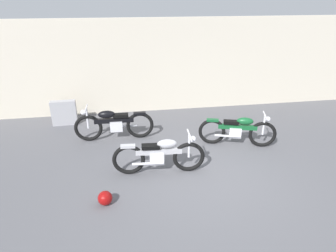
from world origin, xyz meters
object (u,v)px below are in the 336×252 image
object	(u,v)px
stone_marker	(64,113)
motorcycle_green	(238,130)
helmet	(105,198)
motorcycle_silver	(160,155)
motorcycle_black	(114,124)

from	to	relation	value
stone_marker	motorcycle_green	size ratio (longest dim) A/B	0.39
stone_marker	helmet	distance (m)	4.17
helmet	motorcycle_silver	xyz separation A→B (m)	(1.16, 0.91, 0.30)
motorcycle_black	motorcycle_green	bearing A→B (deg)	165.80
stone_marker	helmet	world-z (taller)	stone_marker
helmet	motorcycle_green	bearing A→B (deg)	29.27
stone_marker	motorcycle_silver	bearing A→B (deg)	-51.22
helmet	motorcycle_black	distance (m)	2.74
stone_marker	motorcycle_silver	world-z (taller)	motorcycle_silver
stone_marker	motorcycle_black	world-z (taller)	motorcycle_black
motorcycle_green	motorcycle_silver	bearing A→B (deg)	-139.29
motorcycle_silver	motorcycle_black	distance (m)	2.07
motorcycle_green	motorcycle_black	xyz separation A→B (m)	(-3.14, 0.87, 0.03)
stone_marker	helmet	xyz separation A→B (m)	(1.29, -3.96, -0.24)
motorcycle_silver	motorcycle_black	size ratio (longest dim) A/B	0.96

